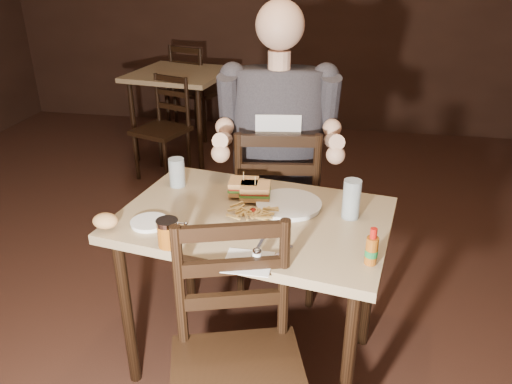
% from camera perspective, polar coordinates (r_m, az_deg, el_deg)
% --- Properties ---
extents(room_shell, '(7.00, 7.00, 7.00)m').
position_cam_1_polar(room_shell, '(1.87, -8.83, 15.37)').
color(room_shell, black).
rests_on(room_shell, ground).
extents(main_table, '(1.16, 0.86, 0.77)m').
position_cam_1_polar(main_table, '(2.06, -0.26, -4.98)').
color(main_table, tan).
rests_on(main_table, ground).
extents(bg_table, '(0.90, 0.90, 0.77)m').
position_cam_1_polar(bg_table, '(4.61, -8.68, 12.34)').
color(bg_table, tan).
rests_on(bg_table, ground).
extents(chair_far, '(0.52, 0.56, 0.98)m').
position_cam_1_polar(chair_far, '(2.66, 2.35, -1.93)').
color(chair_far, black).
rests_on(chair_far, ground).
extents(chair_near, '(0.56, 0.59, 0.95)m').
position_cam_1_polar(chair_near, '(1.73, -2.02, -20.73)').
color(chair_near, black).
rests_on(chair_near, ground).
extents(bg_chair_far, '(0.55, 0.58, 0.92)m').
position_cam_1_polar(bg_chair_far, '(5.17, -6.55, 11.42)').
color(bg_chair_far, black).
rests_on(bg_chair_far, ground).
extents(bg_chair_near, '(0.50, 0.52, 0.82)m').
position_cam_1_polar(bg_chair_near, '(4.19, -10.83, 6.98)').
color(bg_chair_near, black).
rests_on(bg_chair_near, ground).
extents(diner, '(0.66, 0.55, 1.04)m').
position_cam_1_polar(diner, '(2.41, 2.57, 8.79)').
color(diner, '#343137').
rests_on(diner, chair_far).
extents(dinner_plate, '(0.30, 0.30, 0.02)m').
position_cam_1_polar(dinner_plate, '(2.08, 3.76, -1.51)').
color(dinner_plate, white).
rests_on(dinner_plate, main_table).
extents(sandwich_left, '(0.13, 0.11, 0.10)m').
position_cam_1_polar(sandwich_left, '(2.14, -1.42, 1.16)').
color(sandwich_left, tan).
rests_on(sandwich_left, dinner_plate).
extents(sandwich_right, '(0.14, 0.12, 0.10)m').
position_cam_1_polar(sandwich_right, '(2.10, -0.09, 0.64)').
color(sandwich_right, tan).
rests_on(sandwich_right, dinner_plate).
extents(fries_pile, '(0.24, 0.19, 0.04)m').
position_cam_1_polar(fries_pile, '(1.97, -0.44, -2.20)').
color(fries_pile, '#F1C264').
rests_on(fries_pile, dinner_plate).
extents(ketchup_dollop, '(0.05, 0.05, 0.01)m').
position_cam_1_polar(ketchup_dollop, '(2.00, -0.36, -2.16)').
color(ketchup_dollop, maroon).
rests_on(ketchup_dollop, dinner_plate).
extents(glass_left, '(0.08, 0.08, 0.13)m').
position_cam_1_polar(glass_left, '(2.27, -9.02, 2.22)').
color(glass_left, silver).
rests_on(glass_left, main_table).
extents(glass_right, '(0.08, 0.08, 0.16)m').
position_cam_1_polar(glass_right, '(2.00, 10.85, -0.81)').
color(glass_right, silver).
rests_on(glass_right, main_table).
extents(hot_sauce, '(0.05, 0.05, 0.14)m').
position_cam_1_polar(hot_sauce, '(1.72, 13.12, -6.05)').
color(hot_sauce, '#914810').
rests_on(hot_sauce, main_table).
extents(salt_shaker, '(0.04, 0.04, 0.06)m').
position_cam_1_polar(salt_shaker, '(1.70, 0.12, -7.43)').
color(salt_shaker, white).
rests_on(salt_shaker, main_table).
extents(syrup_dispenser, '(0.09, 0.09, 0.10)m').
position_cam_1_polar(syrup_dispenser, '(1.81, -10.03, -4.63)').
color(syrup_dispenser, '#914810').
rests_on(syrup_dispenser, main_table).
extents(napkin, '(0.17, 0.15, 0.00)m').
position_cam_1_polar(napkin, '(1.72, -0.92, -8.01)').
color(napkin, white).
rests_on(napkin, main_table).
extents(knife, '(0.03, 0.19, 0.00)m').
position_cam_1_polar(knife, '(1.78, 0.14, -6.55)').
color(knife, silver).
rests_on(knife, napkin).
extents(fork, '(0.09, 0.14, 0.00)m').
position_cam_1_polar(fork, '(1.75, 2.50, -7.20)').
color(fork, silver).
rests_on(fork, napkin).
extents(side_plate, '(0.16, 0.16, 0.01)m').
position_cam_1_polar(side_plate, '(1.99, -12.07, -3.51)').
color(side_plate, white).
rests_on(side_plate, main_table).
extents(bread_roll, '(0.11, 0.09, 0.06)m').
position_cam_1_polar(bread_roll, '(1.97, -16.84, -3.17)').
color(bread_roll, tan).
rests_on(bread_roll, side_plate).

